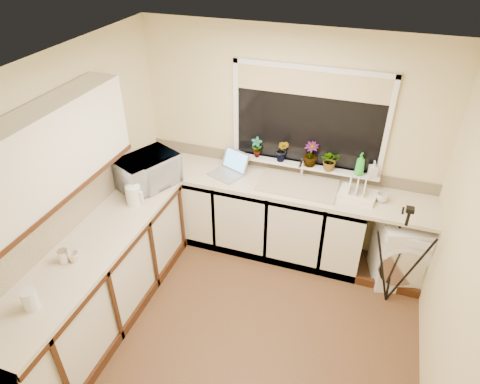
% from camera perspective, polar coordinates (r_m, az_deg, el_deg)
% --- Properties ---
extents(floor, '(3.20, 3.20, 0.00)m').
position_cam_1_polar(floor, '(4.28, 0.40, -17.45)').
color(floor, brown).
rests_on(floor, ground).
extents(ceiling, '(3.20, 3.20, 0.00)m').
position_cam_1_polar(ceiling, '(2.83, 0.60, 15.43)').
color(ceiling, white).
rests_on(ceiling, ground).
extents(wall_back, '(3.20, 0.00, 3.20)m').
position_cam_1_polar(wall_back, '(4.64, 6.39, 6.47)').
color(wall_back, beige).
rests_on(wall_back, ground).
extents(wall_left, '(0.00, 3.00, 3.00)m').
position_cam_1_polar(wall_left, '(4.11, -21.17, 0.30)').
color(wall_left, beige).
rests_on(wall_left, ground).
extents(wall_right, '(0.00, 3.00, 3.00)m').
position_cam_1_polar(wall_right, '(3.40, 27.40, -9.38)').
color(wall_right, beige).
rests_on(wall_right, ground).
extents(base_cabinet_back, '(2.55, 0.60, 0.86)m').
position_cam_1_polar(base_cabinet_back, '(4.89, 1.28, -2.78)').
color(base_cabinet_back, silver).
rests_on(base_cabinet_back, floor).
extents(base_cabinet_left, '(0.54, 2.40, 0.86)m').
position_cam_1_polar(base_cabinet_left, '(4.25, -18.15, -11.54)').
color(base_cabinet_left, silver).
rests_on(base_cabinet_left, floor).
extents(worktop_back, '(3.20, 0.60, 0.04)m').
position_cam_1_polar(worktop_back, '(4.56, 5.24, 0.98)').
color(worktop_back, beige).
rests_on(worktop_back, base_cabinet_back).
extents(worktop_left, '(0.60, 2.40, 0.04)m').
position_cam_1_polar(worktop_left, '(3.96, -19.29, -6.92)').
color(worktop_left, beige).
rests_on(worktop_left, base_cabinet_left).
extents(upper_cabinet, '(0.28, 1.90, 0.70)m').
position_cam_1_polar(upper_cabinet, '(3.46, -25.38, 3.87)').
color(upper_cabinet, silver).
rests_on(upper_cabinet, wall_left).
extents(splashback_left, '(0.02, 2.40, 0.45)m').
position_cam_1_polar(splashback_left, '(3.98, -23.28, -3.19)').
color(splashback_left, beige).
rests_on(splashback_left, wall_left).
extents(splashback_back, '(3.20, 0.02, 0.14)m').
position_cam_1_polar(splashback_back, '(4.76, 6.16, 3.67)').
color(splashback_back, beige).
rests_on(splashback_back, wall_back).
extents(window_glass, '(1.50, 0.02, 1.00)m').
position_cam_1_polar(window_glass, '(4.46, 9.14, 9.67)').
color(window_glass, black).
rests_on(window_glass, wall_back).
extents(window_blind, '(1.50, 0.02, 0.25)m').
position_cam_1_polar(window_blind, '(4.30, 9.52, 14.11)').
color(window_blind, tan).
rests_on(window_blind, wall_back).
extents(windowsill, '(1.60, 0.14, 0.03)m').
position_cam_1_polar(windowsill, '(4.64, 8.44, 3.61)').
color(windowsill, white).
rests_on(windowsill, wall_back).
extents(sink, '(0.82, 0.46, 0.03)m').
position_cam_1_polar(sink, '(4.51, 7.72, 0.89)').
color(sink, tan).
rests_on(sink, worktop_back).
extents(faucet, '(0.03, 0.03, 0.24)m').
position_cam_1_polar(faucet, '(4.61, 8.30, 3.15)').
color(faucet, silver).
rests_on(faucet, worktop_back).
extents(washing_machine, '(0.65, 0.64, 0.76)m').
position_cam_1_polar(washing_machine, '(4.78, 20.92, -7.21)').
color(washing_machine, white).
rests_on(washing_machine, floor).
extents(laptop, '(0.44, 0.44, 0.24)m').
position_cam_1_polar(laptop, '(4.68, -1.37, 3.22)').
color(laptop, '#9B9BA3').
rests_on(laptop, worktop_back).
extents(kettle, '(0.15, 0.15, 0.20)m').
position_cam_1_polar(kettle, '(4.29, -14.02, -0.43)').
color(kettle, white).
rests_on(kettle, worktop_left).
extents(dish_rack, '(0.40, 0.32, 0.05)m').
position_cam_1_polar(dish_rack, '(4.46, 15.45, -0.37)').
color(dish_rack, white).
rests_on(dish_rack, worktop_back).
extents(tripod, '(0.76, 0.76, 1.16)m').
position_cam_1_polar(tripod, '(4.35, 20.26, -8.19)').
color(tripod, black).
rests_on(tripod, floor).
extents(glass_jug, '(0.11, 0.11, 0.17)m').
position_cam_1_polar(glass_jug, '(3.52, -26.25, -12.73)').
color(glass_jug, silver).
rests_on(glass_jug, worktop_left).
extents(steel_jar, '(0.09, 0.09, 0.12)m').
position_cam_1_polar(steel_jar, '(3.82, -22.54, -7.92)').
color(steel_jar, white).
rests_on(steel_jar, worktop_left).
extents(microwave, '(0.62, 0.71, 0.33)m').
position_cam_1_polar(microwave, '(4.52, -12.23, 2.70)').
color(microwave, silver).
rests_on(microwave, worktop_left).
extents(plant_a, '(0.13, 0.10, 0.23)m').
position_cam_1_polar(plant_a, '(4.66, 2.24, 5.97)').
color(plant_a, '#999999').
rests_on(plant_a, windowsill).
extents(plant_b, '(0.16, 0.13, 0.26)m').
position_cam_1_polar(plant_b, '(4.59, 5.66, 5.53)').
color(plant_b, '#999999').
rests_on(plant_b, windowsill).
extents(plant_c, '(0.16, 0.16, 0.27)m').
position_cam_1_polar(plant_c, '(4.55, 9.42, 5.00)').
color(plant_c, '#999999').
rests_on(plant_c, windowsill).
extents(plant_d, '(0.23, 0.21, 0.22)m').
position_cam_1_polar(plant_d, '(4.52, 11.99, 4.16)').
color(plant_d, '#999999').
rests_on(plant_d, windowsill).
extents(soap_bottle_green, '(0.12, 0.12, 0.25)m').
position_cam_1_polar(soap_bottle_green, '(4.50, 15.77, 3.60)').
color(soap_bottle_green, green).
rests_on(soap_bottle_green, windowsill).
extents(soap_bottle_clear, '(0.10, 0.10, 0.18)m').
position_cam_1_polar(soap_bottle_clear, '(4.52, 17.39, 2.96)').
color(soap_bottle_clear, '#999999').
rests_on(soap_bottle_clear, windowsill).
extents(cup_back, '(0.14, 0.14, 0.09)m').
position_cam_1_polar(cup_back, '(4.45, 18.43, -0.70)').
color(cup_back, beige).
rests_on(cup_back, worktop_back).
extents(cup_left, '(0.10, 0.10, 0.09)m').
position_cam_1_polar(cup_left, '(3.81, -21.38, -8.10)').
color(cup_left, beige).
rests_on(cup_left, worktop_left).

